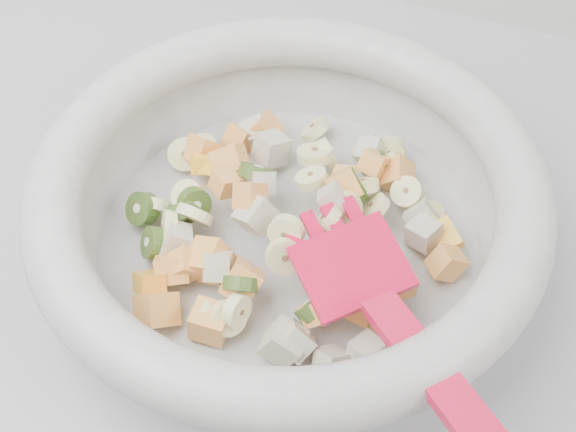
% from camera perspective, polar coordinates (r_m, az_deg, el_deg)
% --- Properties ---
extents(mixing_bowl, '(0.42, 0.40, 0.12)m').
position_cam_1_polar(mixing_bowl, '(0.55, 0.03, 0.44)').
color(mixing_bowl, silver).
rests_on(mixing_bowl, counter).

